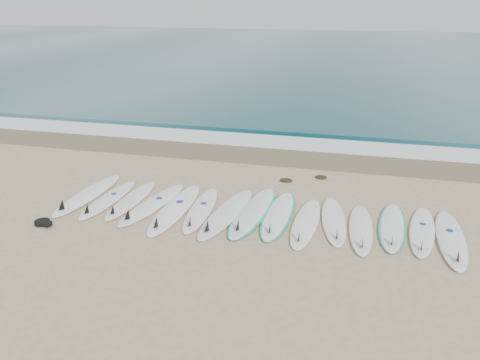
% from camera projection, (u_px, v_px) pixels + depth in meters
% --- Properties ---
extents(ground, '(120.00, 120.00, 0.00)m').
position_uv_depth(ground, '(254.00, 215.00, 10.32)').
color(ground, tan).
extents(ocean, '(120.00, 55.00, 0.03)m').
position_uv_depth(ocean, '(335.00, 52.00, 39.65)').
color(ocean, '#1F515A').
rests_on(ocean, ground).
extents(wet_sand_band, '(120.00, 1.80, 0.01)m').
position_uv_depth(wet_sand_band, '(283.00, 157.00, 14.02)').
color(wet_sand_band, brown).
rests_on(wet_sand_band, ground).
extents(foam_band, '(120.00, 1.40, 0.04)m').
position_uv_depth(foam_band, '(289.00, 143.00, 15.28)').
color(foam_band, silver).
rests_on(foam_band, ground).
extents(wave_crest, '(120.00, 1.00, 0.10)m').
position_uv_depth(wave_crest, '(296.00, 130.00, 16.62)').
color(wave_crest, '#1F515A').
rests_on(wave_crest, ground).
extents(surfboard_0, '(0.70, 2.74, 0.35)m').
position_uv_depth(surfboard_0, '(87.00, 195.00, 11.19)').
color(surfboard_0, white).
rests_on(surfboard_0, ground).
extents(surfboard_1, '(0.59, 2.40, 0.31)m').
position_uv_depth(surfboard_1, '(107.00, 200.00, 10.94)').
color(surfboard_1, white).
rests_on(surfboard_1, ground).
extents(surfboard_2, '(0.54, 2.35, 0.30)m').
position_uv_depth(surfboard_2, '(130.00, 200.00, 10.91)').
color(surfboard_2, white).
rests_on(surfboard_2, ground).
extents(surfboard_3, '(0.97, 2.64, 0.33)m').
position_uv_depth(surfboard_3, '(151.00, 205.00, 10.68)').
color(surfboard_3, white).
rests_on(surfboard_3, ground).
extents(surfboard_4, '(0.61, 2.82, 0.36)m').
position_uv_depth(surfboard_4, '(174.00, 209.00, 10.43)').
color(surfboard_4, white).
rests_on(surfboard_4, ground).
extents(surfboard_5, '(0.66, 2.46, 0.31)m').
position_uv_depth(surfboard_5, '(200.00, 210.00, 10.41)').
color(surfboard_5, white).
rests_on(surfboard_5, ground).
extents(surfboard_6, '(0.93, 2.84, 0.36)m').
position_uv_depth(surfboard_6, '(226.00, 213.00, 10.24)').
color(surfboard_6, silver).
rests_on(surfboard_6, ground).
extents(surfboard_7, '(0.93, 2.84, 0.35)m').
position_uv_depth(surfboard_7, '(252.00, 212.00, 10.32)').
color(surfboard_7, silver).
rests_on(surfboard_7, ground).
extents(surfboard_8, '(0.67, 2.57, 0.32)m').
position_uv_depth(surfboard_8, '(278.00, 215.00, 10.19)').
color(surfboard_8, white).
rests_on(surfboard_8, ground).
extents(surfboard_9, '(0.62, 2.49, 0.32)m').
position_uv_depth(surfboard_9, '(305.00, 223.00, 9.82)').
color(surfboard_9, white).
rests_on(surfboard_9, ground).
extents(surfboard_10, '(0.79, 2.44, 0.31)m').
position_uv_depth(surfboard_10, '(334.00, 221.00, 9.92)').
color(surfboard_10, white).
rests_on(surfboard_10, ground).
extents(surfboard_11, '(0.54, 2.35, 0.30)m').
position_uv_depth(surfboard_11, '(361.00, 229.00, 9.57)').
color(surfboard_11, white).
rests_on(surfboard_11, ground).
extents(surfboard_12, '(0.72, 2.38, 0.30)m').
position_uv_depth(surfboard_12, '(392.00, 227.00, 9.68)').
color(surfboard_12, white).
rests_on(surfboard_12, ground).
extents(surfboard_13, '(0.80, 2.42, 0.30)m').
position_uv_depth(surfboard_13, '(422.00, 231.00, 9.47)').
color(surfboard_13, white).
rests_on(surfboard_13, ground).
extents(surfboard_14, '(0.66, 2.61, 0.33)m').
position_uv_depth(surfboard_14, '(451.00, 239.00, 9.16)').
color(surfboard_14, white).
rests_on(surfboard_14, ground).
extents(seaweed_near, '(0.34, 0.26, 0.07)m').
position_uv_depth(seaweed_near, '(286.00, 180.00, 12.16)').
color(seaweed_near, black).
rests_on(seaweed_near, ground).
extents(seaweed_far, '(0.32, 0.25, 0.06)m').
position_uv_depth(seaweed_far, '(321.00, 177.00, 12.37)').
color(seaweed_far, black).
rests_on(seaweed_far, ground).
extents(leash_coil, '(0.46, 0.36, 0.11)m').
position_uv_depth(leash_coil, '(43.00, 223.00, 9.85)').
color(leash_coil, black).
rests_on(leash_coil, ground).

